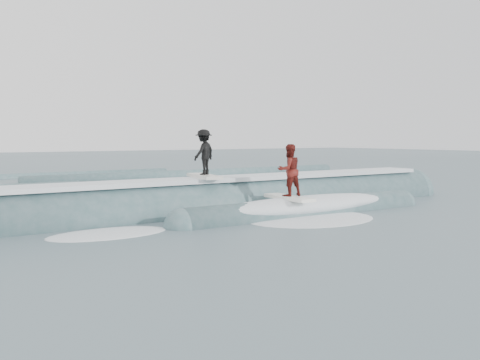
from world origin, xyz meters
TOP-DOWN VIEW (x-y plane):
  - ground at (0.00, 0.00)m, footprint 160.00×160.00m
  - breaking_wave at (0.29, 2.85)m, footprint 21.19×3.85m
  - surfer_black at (-0.74, 3.20)m, footprint 1.09×2.07m
  - surfer_red at (1.02, 1.00)m, footprint 0.84×2.03m
  - whitewater at (-0.58, -0.19)m, footprint 15.62×7.60m
  - far_swells at (-1.76, 17.65)m, footprint 42.12×8.65m

SIDE VIEW (x-z plane):
  - ground at x=0.00m, z-range 0.00..0.00m
  - whitewater at x=-0.58m, z-range -0.05..0.05m
  - far_swells at x=-1.76m, z-range -0.40..0.40m
  - breaking_wave at x=0.29m, z-range -1.03..1.12m
  - surfer_red at x=1.02m, z-range 0.48..2.19m
  - surfer_black at x=-0.74m, z-range 1.09..2.66m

